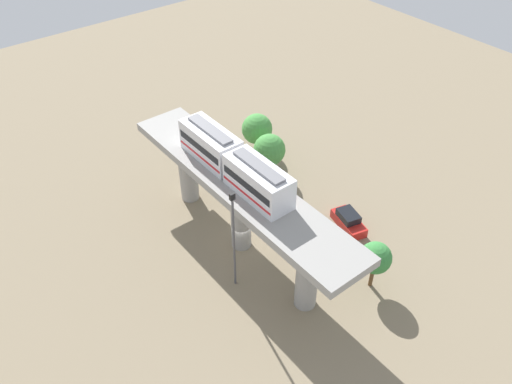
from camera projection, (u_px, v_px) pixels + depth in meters
ground_plane at (242, 244)px, 51.11m from camera, size 120.00×120.00×0.00m
viaduct at (240, 198)px, 47.31m from camera, size 5.20×28.00×7.93m
train at (234, 162)px, 45.60m from camera, size 2.64×13.55×3.24m
parked_car_blue at (293, 218)px, 52.89m from camera, size 2.59×4.47×1.76m
parked_car_red at (349, 221)px, 52.57m from camera, size 2.78×4.51×1.76m
tree_near_viaduct at (257, 129)px, 61.36m from camera, size 3.61×3.61×4.88m
tree_mid_lot at (269, 150)px, 57.75m from camera, size 3.56×3.56×5.06m
tree_far_corner at (375, 258)px, 44.95m from camera, size 2.85×2.85×4.94m
signal_post at (234, 237)px, 43.63m from camera, size 0.44×0.28×10.53m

